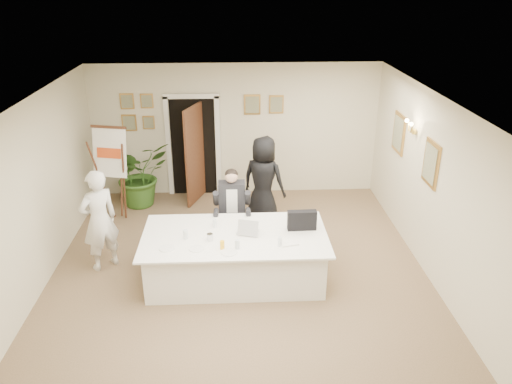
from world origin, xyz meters
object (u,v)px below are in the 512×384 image
(laptop_bag, at_px, (302,220))
(steel_jug, at_px, (210,237))
(standing_woman, at_px, (264,181))
(conference_table, at_px, (235,256))
(seated_man, at_px, (232,208))
(flip_chart, at_px, (115,178))
(oj_glass, at_px, (222,245))
(standing_man, at_px, (99,220))
(paper_stack, at_px, (289,243))
(potted_palm, at_px, (139,174))
(laptop, at_px, (248,224))

(laptop_bag, relative_size, steel_jug, 4.07)
(standing_woman, bearing_deg, conference_table, 101.30)
(seated_man, bearing_deg, flip_chart, 156.21)
(flip_chart, xyz_separation_m, oj_glass, (2.07, -2.63, -0.02))
(standing_man, relative_size, steel_jug, 15.33)
(seated_man, bearing_deg, conference_table, -84.31)
(conference_table, xyz_separation_m, flip_chart, (-2.25, 2.21, 0.47))
(conference_table, distance_m, flip_chart, 3.19)
(seated_man, xyz_separation_m, paper_stack, (0.83, -1.37, 0.07))
(paper_stack, relative_size, steel_jug, 2.40)
(seated_man, bearing_deg, steel_jug, -101.69)
(conference_table, bearing_deg, oj_glass, -113.65)
(potted_palm, relative_size, steel_jug, 11.98)
(laptop_bag, bearing_deg, oj_glass, -157.44)
(laptop, bearing_deg, flip_chart, 155.20)
(standing_man, bearing_deg, potted_palm, -134.38)
(conference_table, relative_size, laptop_bag, 6.31)
(seated_man, relative_size, steel_jug, 13.13)
(potted_palm, xyz_separation_m, laptop, (2.14, -2.83, 0.25))
(potted_palm, height_order, steel_jug, potted_palm)
(oj_glass, bearing_deg, laptop, 51.58)
(steel_jug, bearing_deg, paper_stack, -7.57)
(laptop, height_order, oj_glass, laptop)
(steel_jug, bearing_deg, conference_table, 22.57)
(potted_palm, bearing_deg, seated_man, -43.97)
(conference_table, xyz_separation_m, paper_stack, (0.79, -0.31, 0.40))
(flip_chart, xyz_separation_m, standing_woman, (2.81, -0.26, -0.00))
(laptop_bag, distance_m, paper_stack, 0.53)
(potted_palm, xyz_separation_m, paper_stack, (2.74, -3.20, 0.13))
(conference_table, xyz_separation_m, oj_glass, (-0.18, -0.42, 0.45))
(laptop, height_order, laptop_bag, laptop_bag)
(conference_table, bearing_deg, paper_stack, -21.22)
(seated_man, relative_size, potted_palm, 1.10)
(standing_woman, bearing_deg, steel_jug, 93.48)
(laptop, distance_m, oj_glass, 0.62)
(paper_stack, distance_m, steel_jug, 1.18)
(laptop, bearing_deg, laptop_bag, 20.78)
(flip_chart, bearing_deg, standing_man, -86.29)
(paper_stack, bearing_deg, laptop_bag, 60.66)
(potted_palm, distance_m, paper_stack, 4.21)
(standing_man, bearing_deg, laptop_bag, 134.58)
(standing_woman, bearing_deg, standing_man, 56.36)
(seated_man, xyz_separation_m, standing_woman, (0.60, 0.89, 0.14))
(paper_stack, height_order, steel_jug, steel_jug)
(flip_chart, relative_size, standing_woman, 1.08)
(standing_man, distance_m, laptop_bag, 3.20)
(seated_man, height_order, laptop, seated_man)
(potted_palm, xyz_separation_m, steel_jug, (1.57, -3.05, 0.17))
(laptop, distance_m, steel_jug, 0.62)
(laptop, bearing_deg, paper_stack, -16.02)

